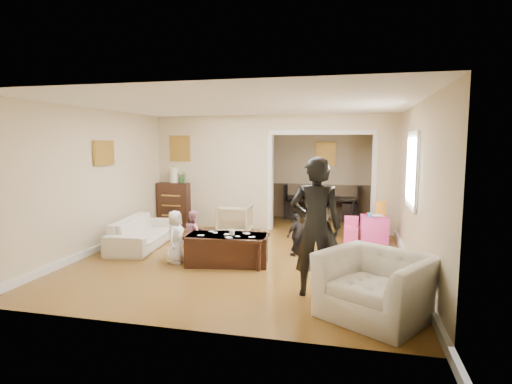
% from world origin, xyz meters
% --- Properties ---
extents(floor, '(7.00, 7.00, 0.00)m').
position_xyz_m(floor, '(0.00, 0.00, 0.00)').
color(floor, olive).
rests_on(floor, ground).
extents(partition_left, '(2.75, 0.18, 2.60)m').
position_xyz_m(partition_left, '(-1.38, 1.80, 1.30)').
color(partition_left, beige).
rests_on(partition_left, ground).
extents(partition_right, '(0.55, 0.18, 2.60)m').
position_xyz_m(partition_right, '(2.48, 1.80, 1.30)').
color(partition_right, beige).
rests_on(partition_right, ground).
extents(partition_header, '(2.22, 0.18, 0.35)m').
position_xyz_m(partition_header, '(1.10, 1.80, 2.42)').
color(partition_header, beige).
rests_on(partition_header, partition_right).
extents(window_pane, '(0.03, 0.95, 1.10)m').
position_xyz_m(window_pane, '(2.73, -0.40, 1.55)').
color(window_pane, white).
rests_on(window_pane, ground).
extents(framed_art_partition, '(0.45, 0.03, 0.55)m').
position_xyz_m(framed_art_partition, '(-2.20, 1.70, 1.85)').
color(framed_art_partition, brown).
rests_on(framed_art_partition, partition_left).
extents(framed_art_sofa_wall, '(0.03, 0.55, 0.40)m').
position_xyz_m(framed_art_sofa_wall, '(-2.71, -0.60, 1.80)').
color(framed_art_sofa_wall, brown).
extents(framed_art_alcove, '(0.45, 0.03, 0.55)m').
position_xyz_m(framed_art_alcove, '(1.10, 3.44, 1.70)').
color(framed_art_alcove, brown).
extents(sofa, '(0.97, 1.98, 0.56)m').
position_xyz_m(sofa, '(-2.11, -0.35, 0.28)').
color(sofa, white).
rests_on(sofa, ground).
extents(armchair_back, '(0.72, 0.74, 0.64)m').
position_xyz_m(armchair_back, '(-0.69, 1.10, 0.32)').
color(armchair_back, tan).
rests_on(armchair_back, ground).
extents(armchair_front, '(1.49, 1.45, 0.74)m').
position_xyz_m(armchair_front, '(2.08, -2.70, 0.37)').
color(armchair_front, white).
rests_on(armchair_front, ground).
extents(dresser, '(0.76, 0.43, 1.04)m').
position_xyz_m(dresser, '(-2.34, 1.65, 0.52)').
color(dresser, black).
rests_on(dresser, ground).
extents(table_lamp, '(0.22, 0.22, 0.36)m').
position_xyz_m(table_lamp, '(-2.34, 1.65, 1.22)').
color(table_lamp, beige).
rests_on(table_lamp, dresser).
extents(potted_plant, '(0.25, 0.21, 0.27)m').
position_xyz_m(potted_plant, '(-2.14, 1.65, 1.18)').
color(potted_plant, '#397433').
rests_on(potted_plant, dresser).
extents(coffee_table, '(1.40, 0.87, 0.49)m').
position_xyz_m(coffee_table, '(-0.19, -1.07, 0.24)').
color(coffee_table, '#321A10').
rests_on(coffee_table, ground).
extents(coffee_cup, '(0.11, 0.11, 0.09)m').
position_xyz_m(coffee_cup, '(-0.09, -1.12, 0.53)').
color(coffee_cup, white).
rests_on(coffee_cup, coffee_table).
extents(play_table, '(0.55, 0.55, 0.51)m').
position_xyz_m(play_table, '(2.24, 1.09, 0.26)').
color(play_table, '#F741AB').
rests_on(play_table, ground).
extents(cereal_box, '(0.20, 0.08, 0.30)m').
position_xyz_m(cereal_box, '(2.36, 1.19, 0.66)').
color(cereal_box, yellow).
rests_on(cereal_box, play_table).
extents(cyan_cup, '(0.08, 0.08, 0.08)m').
position_xyz_m(cyan_cup, '(2.14, 1.04, 0.55)').
color(cyan_cup, '#2AB3D4').
rests_on(cyan_cup, play_table).
extents(toy_block, '(0.10, 0.09, 0.05)m').
position_xyz_m(toy_block, '(2.12, 1.21, 0.54)').
color(toy_block, red).
rests_on(toy_block, play_table).
extents(play_bowl, '(0.23, 0.23, 0.05)m').
position_xyz_m(play_bowl, '(2.29, 0.97, 0.54)').
color(play_bowl, white).
rests_on(play_bowl, play_table).
extents(dining_table, '(1.83, 1.23, 0.60)m').
position_xyz_m(dining_table, '(1.01, 3.28, 0.30)').
color(dining_table, black).
rests_on(dining_table, ground).
extents(adult_person, '(0.69, 0.47, 1.82)m').
position_xyz_m(adult_person, '(1.35, -2.16, 0.91)').
color(adult_person, black).
rests_on(adult_person, ground).
extents(child_kneel_a, '(0.28, 0.43, 0.88)m').
position_xyz_m(child_kneel_a, '(-1.04, -1.22, 0.44)').
color(child_kneel_a, white).
rests_on(child_kneel_a, ground).
extents(child_kneel_b, '(0.46, 0.50, 0.81)m').
position_xyz_m(child_kneel_b, '(-0.89, -0.77, 0.41)').
color(child_kneel_b, pink).
rests_on(child_kneel_b, ground).
extents(child_toddler, '(0.42, 0.46, 0.75)m').
position_xyz_m(child_toddler, '(0.86, -0.32, 0.38)').
color(child_toddler, black).
rests_on(child_toddler, ground).
extents(craft_papers, '(0.96, 0.50, 0.00)m').
position_xyz_m(craft_papers, '(-0.16, -1.07, 0.49)').
color(craft_papers, white).
rests_on(craft_papers, coffee_table).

